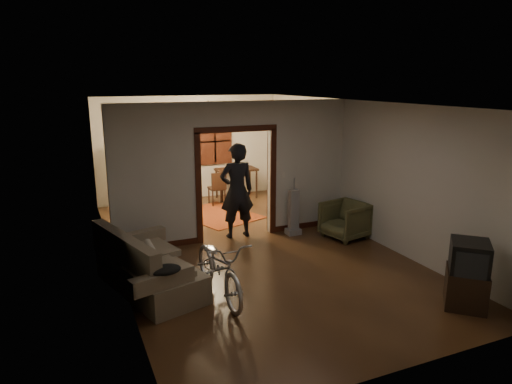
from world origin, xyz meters
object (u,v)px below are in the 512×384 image
sofa (150,261)px  armchair (345,220)px  bicycle (219,267)px  person (237,191)px  locker (146,175)px  desk (236,184)px

sofa → armchair: sofa is taller
bicycle → armchair: size_ratio=2.17×
person → locker: person is taller
person → locker: 3.37m
bicycle → locker: size_ratio=1.07×
bicycle → armchair: bearing=23.0°
armchair → desk: 4.06m
desk → bicycle: bearing=-115.9°
sofa → bicycle: 1.13m
sofa → armchair: (4.17, 0.83, -0.09)m
bicycle → locker: (-0.10, 5.54, 0.37)m
armchair → locker: bearing=-152.9°
person → locker: (-1.32, 3.10, -0.14)m
bicycle → desk: size_ratio=1.63×
sofa → locker: 4.97m
bicycle → person: bearing=61.9°
armchair → person: 2.32m
sofa → person: person is taller
sofa → desk: sofa is taller
person → desk: person is taller
locker → person: bearing=-65.2°
person → desk: (1.13, 3.00, -0.58)m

